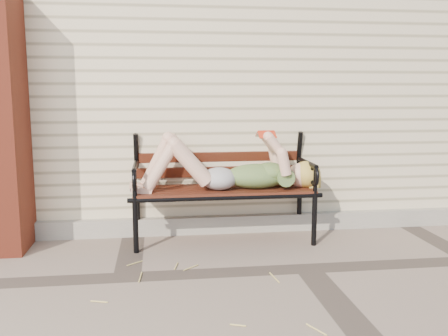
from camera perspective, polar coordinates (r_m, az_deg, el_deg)
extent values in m
plane|color=gray|center=(3.62, 9.55, -11.26)|extent=(80.00, 80.00, 0.00)
cube|color=beige|center=(6.33, 1.76, 11.27)|extent=(8.00, 4.00, 3.00)
cube|color=#AEAB9D|center=(4.49, 5.92, -6.18)|extent=(8.00, 0.10, 0.15)
cylinder|color=black|center=(3.90, -10.08, -6.49)|extent=(0.04, 0.04, 0.43)
cylinder|color=black|center=(4.31, -9.84, -4.98)|extent=(0.04, 0.04, 0.43)
cylinder|color=black|center=(4.08, 10.28, -5.78)|extent=(0.04, 0.04, 0.43)
cylinder|color=black|center=(4.48, 8.60, -4.41)|extent=(0.04, 0.04, 0.43)
cube|color=#562716|center=(4.08, -0.07, -2.53)|extent=(1.45, 0.47, 0.03)
cylinder|color=black|center=(3.88, 0.35, -3.43)|extent=(1.53, 0.04, 0.04)
cylinder|color=black|center=(4.30, -0.44, -2.21)|extent=(1.53, 0.04, 0.04)
torus|color=black|center=(4.33, -0.62, 4.51)|extent=(0.26, 0.03, 0.26)
ellipsoid|color=#0B414F|center=(4.08, 3.72, -0.92)|extent=(0.52, 0.30, 0.20)
ellipsoid|color=#0B414F|center=(4.10, 5.30, -0.42)|extent=(0.25, 0.29, 0.15)
ellipsoid|color=#A0A0A4|center=(4.03, -0.55, -1.22)|extent=(0.29, 0.32, 0.18)
sphere|color=#D5A790|center=(4.17, 8.75, -0.80)|extent=(0.21, 0.21, 0.21)
ellipsoid|color=gold|center=(4.18, 9.38, -0.72)|extent=(0.24, 0.24, 0.22)
cube|color=red|center=(4.05, 4.83, 4.17)|extent=(0.13, 0.02, 0.02)
cube|color=beige|center=(4.01, 4.95, 3.76)|extent=(0.13, 0.08, 0.05)
cube|color=beige|center=(4.09, 4.71, 3.86)|extent=(0.13, 0.08, 0.05)
cube|color=red|center=(4.01, 4.96, 3.81)|extent=(0.14, 0.09, 0.05)
cube|color=red|center=(4.09, 4.70, 3.92)|extent=(0.14, 0.09, 0.05)
cylinder|color=#DAC46A|center=(2.78, 6.25, -17.48)|extent=(0.10, 0.01, 0.01)
cylinder|color=#DAC46A|center=(2.73, 0.72, -18.00)|extent=(0.13, 0.06, 0.01)
cylinder|color=#DAC46A|center=(2.86, -1.09, -16.63)|extent=(0.07, 0.16, 0.01)
cylinder|color=#DAC46A|center=(2.97, 0.88, -15.62)|extent=(0.12, 0.14, 0.01)
cylinder|color=#DAC46A|center=(3.28, -23.19, -13.94)|extent=(0.07, 0.17, 0.01)
cylinder|color=#DAC46A|center=(3.07, -20.52, -15.40)|extent=(0.09, 0.08, 0.01)
cylinder|color=#DAC46A|center=(3.04, -10.63, -15.22)|extent=(0.14, 0.06, 0.01)
cylinder|color=#DAC46A|center=(3.82, -23.79, -10.72)|extent=(0.11, 0.14, 0.01)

